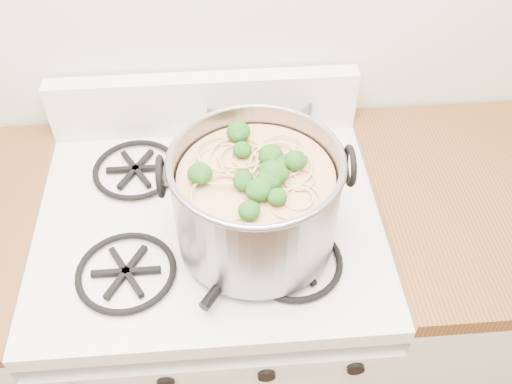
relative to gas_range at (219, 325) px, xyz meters
name	(u,v)px	position (x,y,z in m)	size (l,w,h in m)	color
gas_range	(219,325)	(0.00, 0.00, 0.00)	(0.76, 0.66, 0.92)	white
counter_left	(34,332)	(-0.51, 0.00, 0.02)	(0.25, 0.65, 0.92)	silver
stock_pot	(256,200)	(0.10, -0.08, 0.59)	(0.37, 0.34, 0.23)	gray
spatula	(271,219)	(0.13, -0.05, 0.50)	(0.29, 0.31, 0.02)	black
glass_bowl	(260,121)	(0.14, 0.28, 0.50)	(0.10, 0.10, 0.03)	white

